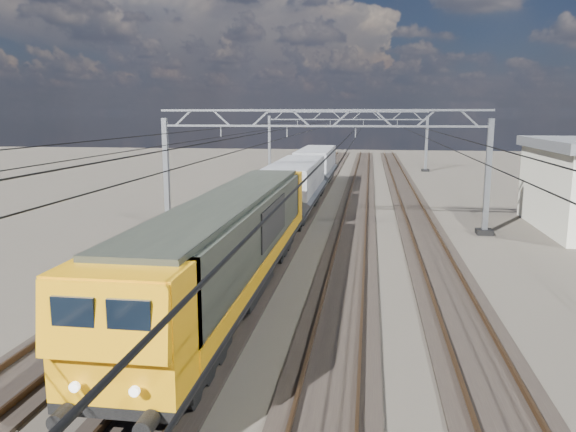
# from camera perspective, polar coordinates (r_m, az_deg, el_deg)

# --- Properties ---
(ground) EXTENTS (160.00, 160.00, 0.00)m
(ground) POSITION_cam_1_polar(r_m,az_deg,el_deg) (29.86, 2.59, -2.93)
(ground) COLOR black
(ground) RESTS_ON ground
(track_outer_west) EXTENTS (2.60, 140.00, 0.30)m
(track_outer_west) POSITION_cam_1_polar(r_m,az_deg,el_deg) (31.00, -8.52, -2.40)
(track_outer_west) COLOR black
(track_outer_west) RESTS_ON ground
(track_loco) EXTENTS (2.60, 140.00, 0.30)m
(track_loco) POSITION_cam_1_polar(r_m,az_deg,el_deg) (30.10, -1.21, -2.67)
(track_loco) COLOR black
(track_loco) RESTS_ON ground
(track_inner_east) EXTENTS (2.60, 140.00, 0.30)m
(track_inner_east) POSITION_cam_1_polar(r_m,az_deg,el_deg) (29.72, 6.43, -2.91)
(track_inner_east) COLOR black
(track_inner_east) RESTS_ON ground
(track_outer_east) EXTENTS (2.60, 140.00, 0.30)m
(track_outer_east) POSITION_cam_1_polar(r_m,az_deg,el_deg) (29.88, 14.13, -3.09)
(track_outer_east) COLOR black
(track_outer_east) RESTS_ON ground
(catenary_gantry_mid) EXTENTS (19.90, 0.90, 7.11)m
(catenary_gantry_mid) POSITION_cam_1_polar(r_m,az_deg,el_deg) (33.18, 3.33, 5.24)
(catenary_gantry_mid) COLOR gray
(catenary_gantry_mid) RESTS_ON ground
(catenary_gantry_far) EXTENTS (19.90, 0.90, 7.11)m
(catenary_gantry_far) POSITION_cam_1_polar(r_m,az_deg,el_deg) (69.04, 5.96, 7.86)
(catenary_gantry_far) COLOR gray
(catenary_gantry_far) RESTS_ON ground
(overhead_wires) EXTENTS (12.03, 140.00, 0.53)m
(overhead_wires) POSITION_cam_1_polar(r_m,az_deg,el_deg) (37.05, 3.91, 8.62)
(overhead_wires) COLOR black
(overhead_wires) RESTS_ON ground
(locomotive) EXTENTS (2.76, 21.10, 3.62)m
(locomotive) POSITION_cam_1_polar(r_m,az_deg,el_deg) (20.52, -5.60, -2.47)
(locomotive) COLOR black
(locomotive) RESTS_ON ground
(hopper_wagon_lead) EXTENTS (3.38, 13.00, 3.25)m
(hopper_wagon_lead) POSITION_cam_1_polar(r_m,az_deg,el_deg) (37.71, 0.83, 3.31)
(hopper_wagon_lead) COLOR black
(hopper_wagon_lead) RESTS_ON ground
(hopper_wagon_mid) EXTENTS (3.38, 13.00, 3.25)m
(hopper_wagon_mid) POSITION_cam_1_polar(r_m,az_deg,el_deg) (51.74, 2.88, 5.22)
(hopper_wagon_mid) COLOR black
(hopper_wagon_mid) RESTS_ON ground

